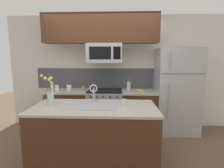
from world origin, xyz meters
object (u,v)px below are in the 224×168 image
object	(u,v)px
sink_faucet	(94,91)
flower_vase	(50,96)
stove_range	(105,110)
storage_jar_medium	(57,87)
drinking_glass	(124,103)
microwave	(105,53)
french_press	(129,86)
storage_jar_squat	(84,88)
storage_jar_short	(69,87)
refrigerator	(176,91)
banana_bunch	(140,91)
storage_jar_tall	(52,86)

from	to	relation	value
sink_faucet	flower_vase	world-z (taller)	flower_vase
stove_range	sink_faucet	size ratio (longest dim) A/B	3.04
storage_jar_medium	drinking_glass	distance (m)	1.87
microwave	french_press	world-z (taller)	microwave
stove_range	storage_jar_squat	world-z (taller)	storage_jar_squat
storage_jar_short	drinking_glass	size ratio (longest dim) A/B	1.52
refrigerator	sink_faucet	bearing A→B (deg)	-147.77
drinking_glass	banana_bunch	bearing A→B (deg)	71.98
stove_range	flower_vase	world-z (taller)	flower_vase
storage_jar_tall	refrigerator	bearing A→B (deg)	1.20
banana_bunch	flower_vase	xyz separation A→B (m)	(-1.52, -1.14, 0.12)
stove_range	refrigerator	size ratio (longest dim) A/B	0.50
french_press	microwave	bearing A→B (deg)	-171.29
stove_range	french_press	world-z (taller)	french_press
storage_jar_medium	banana_bunch	world-z (taller)	storage_jar_medium
stove_range	french_press	bearing A→B (deg)	6.48
storage_jar_tall	flower_vase	world-z (taller)	flower_vase
storage_jar_squat	flower_vase	size ratio (longest dim) A/B	0.25
drinking_glass	sink_faucet	bearing A→B (deg)	160.50
microwave	flower_vase	distance (m)	1.56
drinking_glass	flower_vase	world-z (taller)	flower_vase
storage_jar_tall	storage_jar_squat	bearing A→B (deg)	2.73
sink_faucet	refrigerator	bearing A→B (deg)	32.23
flower_vase	sink_faucet	bearing A→B (deg)	14.73
storage_jar_medium	sink_faucet	bearing A→B (deg)	-45.69
refrigerator	sink_faucet	world-z (taller)	refrigerator
stove_range	drinking_glass	bearing A→B (deg)	-71.89
stove_range	microwave	distance (m)	1.27
storage_jar_tall	french_press	world-z (taller)	french_press
stove_range	banana_bunch	bearing A→B (deg)	-4.47
storage_jar_short	french_press	world-z (taller)	french_press
storage_jar_tall	stove_range	bearing A→B (deg)	1.83
storage_jar_short	sink_faucet	bearing A→B (deg)	-55.65
storage_jar_tall	sink_faucet	distance (m)	1.47
storage_jar_short	stove_range	bearing A→B (deg)	-0.09
stove_range	sink_faucet	xyz separation A→B (m)	(-0.10, -1.03, 0.65)
flower_vase	stove_range	bearing A→B (deg)	58.00
banana_bunch	french_press	bearing A→B (deg)	153.28
refrigerator	banana_bunch	world-z (taller)	refrigerator
refrigerator	sink_faucet	distance (m)	1.98
stove_range	drinking_glass	world-z (taller)	drinking_glass
refrigerator	storage_jar_tall	size ratio (longest dim) A/B	8.94
stove_range	french_press	xyz separation A→B (m)	(0.53, 0.06, 0.55)
refrigerator	banana_bunch	xyz separation A→B (m)	(-0.80, -0.08, 0.01)
storage_jar_squat	sink_faucet	world-z (taller)	sink_faucet
drinking_glass	french_press	bearing A→B (deg)	83.94
banana_bunch	drinking_glass	size ratio (longest dim) A/B	1.85
flower_vase	storage_jar_medium	bearing A→B (deg)	105.11
refrigerator	storage_jar_short	xyz separation A→B (m)	(-2.37, -0.02, 0.07)
french_press	sink_faucet	bearing A→B (deg)	-119.85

